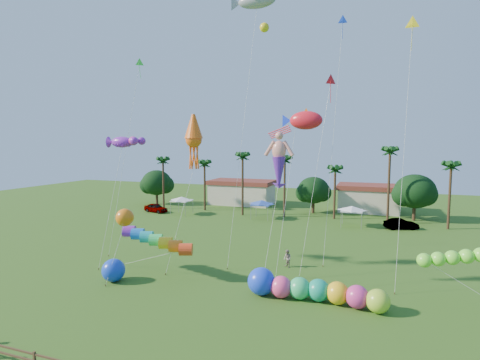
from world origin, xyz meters
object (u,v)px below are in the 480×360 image
(spectator_b, at_px, (287,259))
(blue_ball, at_px, (113,270))
(car_b, at_px, (401,224))
(car_a, at_px, (156,208))
(caterpillar_inflatable, at_px, (310,290))

(spectator_b, bearing_deg, blue_ball, -103.60)
(car_b, bearing_deg, spectator_b, 132.21)
(car_a, bearing_deg, blue_ball, -139.98)
(spectator_b, distance_m, blue_ball, 16.26)
(car_a, height_order, car_b, car_a)
(car_b, relative_size, blue_ball, 2.26)
(car_a, distance_m, car_b, 40.04)
(car_b, xyz_separation_m, blue_ball, (-25.19, -30.52, 0.26))
(car_a, height_order, spectator_b, spectator_b)
(blue_ball, bearing_deg, car_b, 50.47)
(car_a, relative_size, caterpillar_inflatable, 0.42)
(spectator_b, bearing_deg, car_a, -173.54)
(car_a, height_order, blue_ball, blue_ball)
(car_a, distance_m, caterpillar_inflatable, 42.66)
(car_a, relative_size, blue_ball, 2.26)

